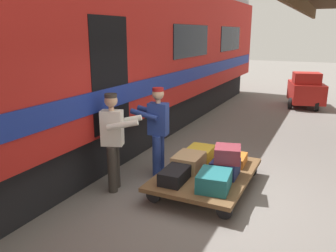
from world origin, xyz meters
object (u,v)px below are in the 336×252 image
Objects in this scene: suitcase_yellow_case at (200,153)px; suitcase_navy_fabric at (225,168)px; suitcase_teal_softside at (214,181)px; baggage_tug at (306,90)px; suitcase_black_hardshell at (175,175)px; suitcase_burgundy_valise at (228,154)px; suitcase_tan_vintage at (189,162)px; suitcase_orange_carryall at (234,159)px; porter_in_overalls at (157,129)px; train_car at (46,65)px; luggage_cart at (206,174)px; porter_by_door at (114,139)px.

suitcase_navy_fabric is at bearing 138.43° from suitcase_yellow_case.
suitcase_teal_softside reaches higher than suitcase_yellow_case.
baggage_tug reaches higher than suitcase_navy_fabric.
suitcase_black_hardshell is at bearing 81.40° from baggage_tug.
suitcase_burgundy_valise is (-0.71, -0.57, 0.29)m from suitcase_black_hardshell.
suitcase_tan_vintage is 0.32× the size of baggage_tug.
suitcase_yellow_case is at bearing -41.57° from suitcase_navy_fabric.
suitcase_navy_fabric reaches higher than suitcase_orange_carryall.
suitcase_black_hardshell is at bearing 133.12° from porter_in_overalls.
suitcase_yellow_case is 0.29× the size of baggage_tug.
suitcase_burgundy_valise is at bearing -175.56° from train_car.
suitcase_navy_fabric is at bearing -28.59° from suitcase_burgundy_valise.
luggage_cart is 1.27× the size of porter_by_door.
porter_by_door is at bearing 3.89° from suitcase_teal_softside.
suitcase_black_hardshell is 1.18× the size of suitcase_orange_carryall.
porter_by_door is (1.76, 0.71, 0.48)m from suitcase_navy_fabric.
train_car is 2.16m from porter_by_door.
baggage_tug is (-1.31, -8.68, 0.21)m from suitcase_black_hardshell.
suitcase_black_hardshell is at bearing 90.00° from suitcase_tan_vintage.
porter_by_door reaches higher than suitcase_navy_fabric.
porter_by_door is at bearing 6.26° from suitcase_black_hardshell.
suitcase_navy_fabric is at bearing 90.00° from suitcase_orange_carryall.
porter_by_door reaches higher than suitcase_black_hardshell.
suitcase_orange_carryall is at bearing -163.02° from porter_in_overalls.
luggage_cart is 8.16m from baggage_tug.
suitcase_yellow_case is (0.67, -1.19, -0.03)m from suitcase_teal_softside.
baggage_tug is (-2.40, -8.80, -0.30)m from porter_by_door.
porter_by_door is (1.76, 0.12, 0.47)m from suitcase_teal_softside.
suitcase_tan_vintage is (0.00, 0.59, 0.02)m from suitcase_yellow_case.
suitcase_black_hardshell is 0.95m from suitcase_burgundy_valise.
baggage_tug is at bearing -94.29° from suitcase_burgundy_valise.
porter_by_door reaches higher than suitcase_teal_softside.
baggage_tug is at bearing -94.56° from suitcase_navy_fabric.
luggage_cart is 1.27× the size of porter_in_overalls.
suitcase_yellow_case is at bearing -162.82° from train_car.
suitcase_teal_softside reaches higher than suitcase_navy_fabric.
suitcase_orange_carryall is 1.07× the size of suitcase_navy_fabric.
suitcase_navy_fabric and suitcase_tan_vintage have the same top height.
suitcase_teal_softside is 1.83m from porter_by_door.
train_car is 12.80× the size of porter_in_overalls.
suitcase_navy_fabric is 0.89m from suitcase_yellow_case.
suitcase_tan_vintage is (0.00, -0.59, 0.03)m from suitcase_black_hardshell.
suitcase_tan_vintage is at bearing -146.86° from porter_by_door.
suitcase_tan_vintage is at bearing -41.57° from suitcase_teal_softside.
suitcase_tan_vintage reaches higher than luggage_cart.
suitcase_tan_vintage is at bearing -0.00° from luggage_cart.
porter_by_door is 0.89× the size of baggage_tug.
baggage_tug is at bearing -116.58° from train_car.
suitcase_burgundy_valise is at bearing 151.41° from suitcase_navy_fabric.
luggage_cart is 3.54× the size of suitcase_tan_vintage.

